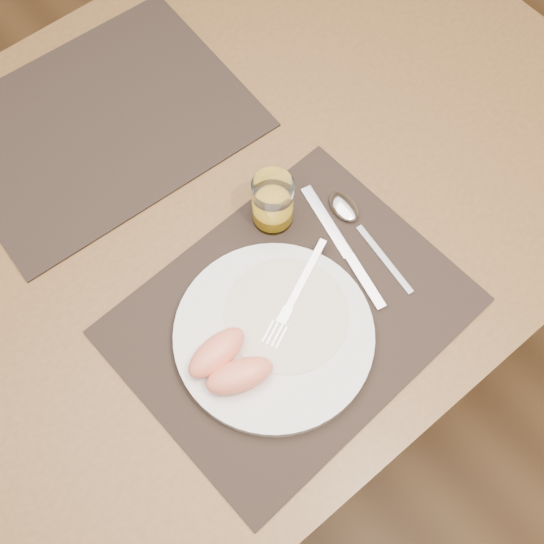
{
  "coord_description": "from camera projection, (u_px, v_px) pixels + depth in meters",
  "views": [
    {
      "loc": [
        -0.23,
        -0.46,
        1.63
      ],
      "look_at": [
        0.03,
        -0.16,
        0.77
      ],
      "focal_mm": 45.0,
      "sensor_mm": 36.0,
      "label": 1
    }
  ],
  "objects": [
    {
      "name": "spoon",
      "position": [
        350.0,
        214.0,
        1.0
      ],
      "size": [
        0.04,
        0.19,
        0.01
      ],
      "color": "silver",
      "rests_on": "placemat_near"
    },
    {
      "name": "ground",
      "position": [
        223.0,
        363.0,
        1.69
      ],
      "size": [
        5.0,
        5.0,
        0.0
      ],
      "primitive_type": "plane",
      "color": "brown",
      "rests_on": "ground"
    },
    {
      "name": "juice_glass",
      "position": [
        273.0,
        204.0,
        0.96
      ],
      "size": [
        0.06,
        0.06,
        0.09
      ],
      "color": "white",
      "rests_on": "placemat_near"
    },
    {
      "name": "placemat_far",
      "position": [
        100.0,
        123.0,
        1.07
      ],
      "size": [
        0.46,
        0.37,
        0.0
      ],
      "primitive_type": "cube",
      "rotation": [
        0.0,
        0.0,
        -0.04
      ],
      "color": "black",
      "rests_on": "table"
    },
    {
      "name": "knife",
      "position": [
        349.0,
        256.0,
        0.97
      ],
      "size": [
        0.06,
        0.22,
        0.01
      ],
      "color": "silver",
      "rests_on": "placemat_near"
    },
    {
      "name": "plate_dressing",
      "position": [
        286.0,
        314.0,
        0.92
      ],
      "size": [
        0.17,
        0.17,
        0.0
      ],
      "color": "white",
      "rests_on": "plate"
    },
    {
      "name": "placemat_near",
      "position": [
        291.0,
        316.0,
        0.94
      ],
      "size": [
        0.47,
        0.38,
        0.0
      ],
      "primitive_type": "cube",
      "rotation": [
        0.0,
        0.0,
        0.06
      ],
      "color": "black",
      "rests_on": "table"
    },
    {
      "name": "plate",
      "position": [
        274.0,
        335.0,
        0.92
      ],
      "size": [
        0.27,
        0.27,
        0.02
      ],
      "primitive_type": "cylinder",
      "color": "white",
      "rests_on": "placemat_near"
    },
    {
      "name": "fork",
      "position": [
        292.0,
        301.0,
        0.93
      ],
      "size": [
        0.17,
        0.09,
        0.0
      ],
      "color": "silver",
      "rests_on": "plate"
    },
    {
      "name": "grapefruit_wedges",
      "position": [
        228.0,
        364.0,
        0.87
      ],
      "size": [
        0.1,
        0.1,
        0.04
      ],
      "color": "#FF8C68",
      "rests_on": "plate"
    },
    {
      "name": "table",
      "position": [
        196.0,
        239.0,
        1.08
      ],
      "size": [
        1.4,
        0.9,
        0.75
      ],
      "color": "brown",
      "rests_on": "ground"
    }
  ]
}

